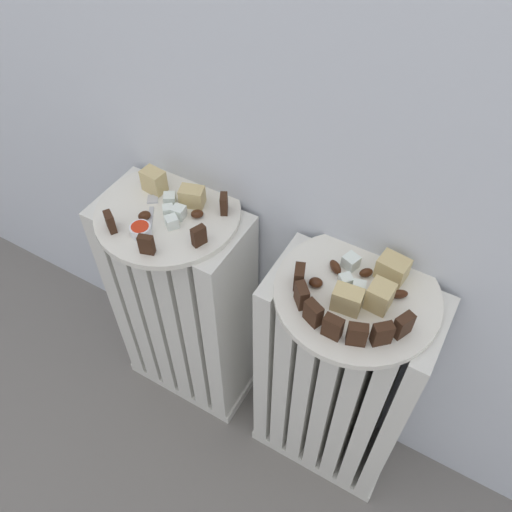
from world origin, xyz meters
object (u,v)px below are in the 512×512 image
object	(u,v)px
fork	(152,209)
radiator_left	(185,309)
plate_left	(168,213)
jam_bowl_left	(141,230)
radiator_right	(335,384)
plate_right	(357,294)

from	to	relation	value
fork	radiator_left	bearing A→B (deg)	22.57
plate_left	jam_bowl_left	distance (m)	0.07
jam_bowl_left	fork	distance (m)	0.07
radiator_right	jam_bowl_left	xyz separation A→B (m)	(-0.38, -0.07, 0.32)
radiator_left	plate_right	bearing A→B (deg)	0.00
radiator_right	plate_right	size ratio (longest dim) A/B	2.19
plate_right	jam_bowl_left	distance (m)	0.39
radiator_right	radiator_left	bearing A→B (deg)	180.00
radiator_right	plate_left	size ratio (longest dim) A/B	2.19
fork	plate_left	bearing A→B (deg)	22.57
radiator_left	radiator_right	bearing A→B (deg)	0.00
plate_right	jam_bowl_left	size ratio (longest dim) A/B	7.17
radiator_right	plate_left	bearing A→B (deg)	180.00
jam_bowl_left	radiator_left	bearing A→B (deg)	86.37
radiator_right	plate_right	world-z (taller)	plate_right
plate_right	jam_bowl_left	world-z (taller)	jam_bowl_left
plate_left	plate_right	bearing A→B (deg)	0.00
plate_left	plate_right	distance (m)	0.38
plate_left	jam_bowl_left	xyz separation A→B (m)	(-0.00, -0.07, 0.02)
radiator_left	jam_bowl_left	xyz separation A→B (m)	(-0.00, -0.07, 0.32)
plate_right	radiator_left	bearing A→B (deg)	-180.00
jam_bowl_left	radiator_right	bearing A→B (deg)	10.59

